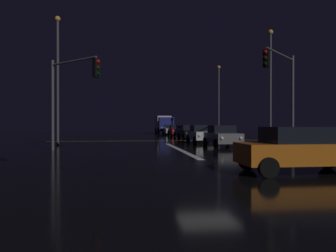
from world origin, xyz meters
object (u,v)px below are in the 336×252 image
sedan_red (176,130)px  sedan_black (189,132)px  sedan_white (201,134)px  traffic_signal_ne (283,81)px  sedan_silver (170,130)px  box_truck (164,124)px  sedan_orange_crossing (300,149)px  traffic_signal_nw (71,86)px  streetlamp_right_far (219,96)px  streetlamp_right_near (270,78)px  sedan_blue (184,131)px  streetlamp_left_near (58,72)px  sedan_gray (222,136)px

sedan_red → sedan_black: bearing=-91.0°
sedan_white → traffic_signal_ne: traffic_signal_ne is taller
sedan_white → sedan_silver: same height
box_truck → sedan_orange_crossing: box_truck is taller
box_truck → traffic_signal_nw: size_ratio=1.45×
box_truck → traffic_signal_nw: 38.60m
box_truck → streetlamp_right_far: streetlamp_right_far is taller
sedan_black → streetlamp_right_near: size_ratio=0.45×
box_truck → sedan_white: bearing=-90.0°
sedan_red → sedan_orange_crossing: bearing=-91.8°
sedan_blue → streetlamp_right_near: (5.18, -13.36, 4.76)m
sedan_red → traffic_signal_nw: (-10.26, -25.34, 3.17)m
sedan_red → streetlamp_left_near: (-12.29, -18.81, 4.99)m
sedan_silver → traffic_signal_ne: (3.28, -30.86, 3.67)m
sedan_blue → sedan_orange_crossing: size_ratio=1.00×
sedan_silver → streetlamp_right_near: size_ratio=0.45×
sedan_gray → box_truck: size_ratio=0.52×
sedan_blue → streetlamp_right_far: bearing=27.0°
streetlamp_left_near → box_truck: bearing=68.8°
sedan_white → traffic_signal_nw: size_ratio=0.76×
streetlamp_right_near → sedan_white: bearing=162.9°
traffic_signal_nw → streetlamp_right_far: streetlamp_right_far is taller
sedan_black → sedan_red: 10.66m
sedan_red → streetlamp_left_near: bearing=-123.2°
traffic_signal_ne → streetlamp_right_near: 7.07m
sedan_black → streetlamp_left_near: bearing=-146.0°
sedan_blue → streetlamp_left_near: (-12.39, -13.36, 4.99)m
sedan_blue → sedan_red: same height
traffic_signal_nw → traffic_signal_ne: size_ratio=0.89×
sedan_gray → sedan_blue: bearing=89.7°
sedan_gray → box_truck: box_truck is taller
sedan_blue → sedan_red: bearing=91.1°
streetlamp_right_far → box_truck: bearing=111.0°
sedan_gray → traffic_signal_nw: traffic_signal_nw is taller
streetlamp_left_near → sedan_blue: bearing=47.2°
box_truck → streetlamp_right_far: 16.19m
sedan_gray → streetlamp_right_far: bearing=74.9°
streetlamp_left_near → sedan_white: bearing=8.2°
sedan_silver → streetlamp_left_near: 27.54m
traffic_signal_ne → streetlamp_right_near: streetlamp_right_near is taller
sedan_white → box_truck: 29.00m
traffic_signal_ne → streetlamp_left_near: size_ratio=0.63×
sedan_silver → streetlamp_right_far: 10.87m
sedan_red → traffic_signal_nw: size_ratio=0.76×
sedan_red → sedan_gray: bearing=-90.0°
streetlamp_right_near → streetlamp_right_far: (0.00, 16.00, -0.16)m
sedan_white → sedan_silver: 22.48m
traffic_signal_ne → streetlamp_left_near: streetlamp_left_near is taller
sedan_blue → sedan_gray: bearing=-90.3°
sedan_silver → streetlamp_left_near: bearing=-116.6°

